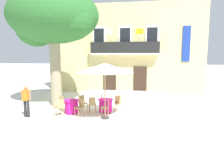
# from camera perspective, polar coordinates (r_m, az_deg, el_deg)

# --- Properties ---
(ground_plane) EXTENTS (120.00, 120.00, 0.00)m
(ground_plane) POSITION_cam_1_polar(r_m,az_deg,el_deg) (12.84, 0.49, -6.60)
(ground_plane) COLOR silver
(building_facade) EXTENTS (13.00, 5.09, 7.50)m
(building_facade) POSITION_cam_1_polar(r_m,az_deg,el_deg) (19.34, 4.21, 9.53)
(building_facade) COLOR #DBC67F
(building_facade) RESTS_ON ground
(entrance_step_platform) EXTENTS (6.21, 2.39, 0.25)m
(entrance_step_platform) POSITION_cam_1_polar(r_m,az_deg,el_deg) (16.47, 3.13, -2.88)
(entrance_step_platform) COLOR silver
(entrance_step_platform) RESTS_ON ground
(plane_tree) EXTENTS (5.74, 5.04, 7.30)m
(plane_tree) POSITION_cam_1_polar(r_m,az_deg,el_deg) (13.73, -16.20, 17.03)
(plane_tree) COLOR gray
(plane_tree) RESTS_ON ground
(cafe_table_near_tree) EXTENTS (0.86, 0.86, 0.76)m
(cafe_table_near_tree) POSITION_cam_1_polar(r_m,az_deg,el_deg) (11.78, -1.79, -5.98)
(cafe_table_near_tree) COLOR #DB1984
(cafe_table_near_tree) RESTS_ON ground
(cafe_chair_near_tree_0) EXTENTS (0.51, 0.51, 0.91)m
(cafe_chair_near_tree_0) POSITION_cam_1_polar(r_m,az_deg,el_deg) (11.94, 1.74, -5.12)
(cafe_chair_near_tree_0) COLOR tan
(cafe_chair_near_tree_0) RESTS_ON ground
(cafe_chair_near_tree_1) EXTENTS (0.49, 0.49, 0.91)m
(cafe_chair_near_tree_1) POSITION_cam_1_polar(r_m,az_deg,el_deg) (12.47, -2.42, -4.55)
(cafe_chair_near_tree_1) COLOR tan
(cafe_chair_near_tree_1) RESTS_ON ground
(cafe_chair_near_tree_2) EXTENTS (0.46, 0.46, 0.91)m
(cafe_chair_near_tree_2) POSITION_cam_1_polar(r_m,az_deg,el_deg) (11.71, -5.49, -5.41)
(cafe_chair_near_tree_2) COLOR tan
(cafe_chair_near_tree_2) RESTS_ON ground
(cafe_chair_near_tree_3) EXTENTS (0.45, 0.45, 0.91)m
(cafe_chair_near_tree_3) POSITION_cam_1_polar(r_m,az_deg,el_deg) (11.01, -1.57, -6.24)
(cafe_chair_near_tree_3) COLOR tan
(cafe_chair_near_tree_3) RESTS_ON ground
(cafe_table_middle) EXTENTS (0.86, 0.86, 0.76)m
(cafe_table_middle) POSITION_cam_1_polar(r_m,az_deg,el_deg) (11.76, -11.20, -6.15)
(cafe_table_middle) COLOR #DB1984
(cafe_table_middle) RESTS_ON ground
(cafe_chair_middle_0) EXTENTS (0.57, 0.57, 0.91)m
(cafe_chair_middle_0) POSITION_cam_1_polar(r_m,az_deg,el_deg) (12.14, -8.22, -4.97)
(cafe_chair_middle_0) COLOR tan
(cafe_chair_middle_0) RESTS_ON ground
(cafe_chair_middle_1) EXTENTS (0.56, 0.56, 0.91)m
(cafe_chair_middle_1) POSITION_cam_1_polar(r_m,az_deg,el_deg) (12.31, -13.43, -4.93)
(cafe_chair_middle_1) COLOR tan
(cafe_chair_middle_1) RESTS_ON ground
(cafe_chair_middle_2) EXTENTS (0.56, 0.56, 0.91)m
(cafe_chair_middle_2) POSITION_cam_1_polar(r_m,az_deg,el_deg) (11.35, -14.41, -6.07)
(cafe_chair_middle_2) COLOR tan
(cafe_chair_middle_2) RESTS_ON ground
(cafe_chair_middle_3) EXTENTS (0.56, 0.56, 0.91)m
(cafe_chair_middle_3) POSITION_cam_1_polar(r_m,az_deg,el_deg) (11.16, -8.81, -6.14)
(cafe_chair_middle_3) COLOR tan
(cafe_chair_middle_3) RESTS_ON ground
(cafe_umbrella) EXTENTS (2.90, 2.90, 2.85)m
(cafe_umbrella) POSITION_cam_1_polar(r_m,az_deg,el_deg) (10.26, -1.99, 4.48)
(cafe_umbrella) COLOR #997A56
(cafe_umbrella) RESTS_ON ground
(pedestrian_near_entrance) EXTENTS (0.53, 0.39, 1.70)m
(pedestrian_near_entrance) POSITION_cam_1_polar(r_m,az_deg,el_deg) (11.61, -22.76, -3.93)
(pedestrian_near_entrance) COLOR #232328
(pedestrian_near_entrance) RESTS_ON ground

